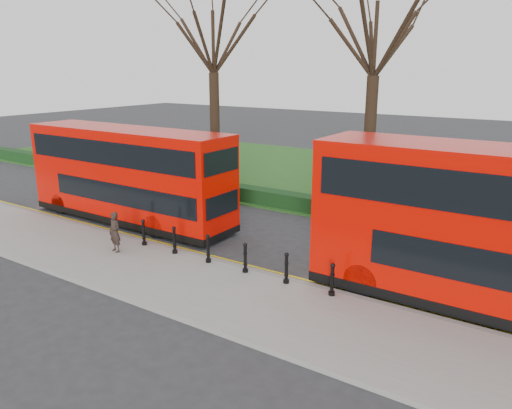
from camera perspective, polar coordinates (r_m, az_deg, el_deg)
The scene contains 12 objects.
ground at distance 19.49m, azimuth -4.20°, elevation -5.40°, with size 120.00×120.00×0.00m, color #28282B.
pavement at distance 17.38m, azimuth -10.33°, elevation -8.03°, with size 60.00×4.00×0.15m, color gray.
kerb at distance 18.74m, azimuth -6.09°, elevation -6.08°, with size 60.00×0.25×0.16m, color slate.
grass_verge at distance 32.16m, azimuth 12.39°, elevation 2.72°, with size 60.00×18.00×0.06m, color #1E501A.
hedge at distance 24.81m, azimuth 5.43°, elevation 0.14°, with size 60.00×0.90×0.80m, color black.
yellow_line_outer at distance 18.98m, azimuth -5.51°, elevation -6.00°, with size 60.00×0.10×0.01m, color yellow.
yellow_line_inner at distance 19.13m, azimuth -5.13°, elevation -5.82°, with size 60.00×0.10×0.01m, color yellow.
tree_left at distance 31.08m, azimuth -4.95°, elevation 18.74°, with size 7.68×7.68×12.01m.
tree_mid at distance 26.08m, azimuth 13.55°, elevation 18.76°, with size 7.58×7.58×11.84m.
bollard_row at distance 17.96m, azimuth -5.50°, elevation -5.08°, with size 9.86×0.15×1.00m.
bus_lead at distance 23.47m, azimuth -14.39°, elevation 3.24°, with size 10.75×2.47×4.27m.
pedestrian at distance 19.53m, azimuth -15.84°, elevation -3.05°, with size 0.56×0.37×1.55m, color black.
Camera 1 is at (11.25, -14.33, 6.93)m, focal length 35.00 mm.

